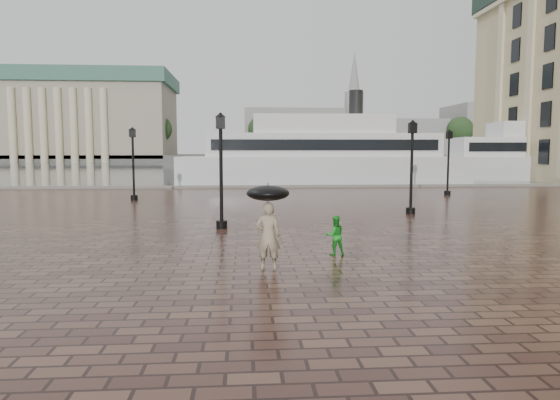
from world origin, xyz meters
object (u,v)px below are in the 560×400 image
adult_pedestrian (268,236)px  ferry_far (551,156)px  street_lamps (310,164)px  child_pedestrian (335,235)px  ferry_near (322,156)px

adult_pedestrian → ferry_far: ferry_far is taller
street_lamps → adult_pedestrian: size_ratio=12.29×
street_lamps → child_pedestrian: 13.07m
ferry_near → child_pedestrian: bearing=-96.5°
child_pedestrian → adult_pedestrian: bearing=31.7°
adult_pedestrian → ferry_near: bearing=-94.9°
street_lamps → ferry_near: 19.85m
adult_pedestrian → child_pedestrian: bearing=-134.9°
adult_pedestrian → street_lamps: bearing=-95.4°
child_pedestrian → ferry_near: bearing=-105.3°
street_lamps → adult_pedestrian: 14.94m
adult_pedestrian → child_pedestrian: adult_pedestrian is taller
ferry_near → ferry_far: 26.14m
adult_pedestrian → child_pedestrian: (2.04, 1.65, -0.29)m
street_lamps → ferry_far: ferry_far is taller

